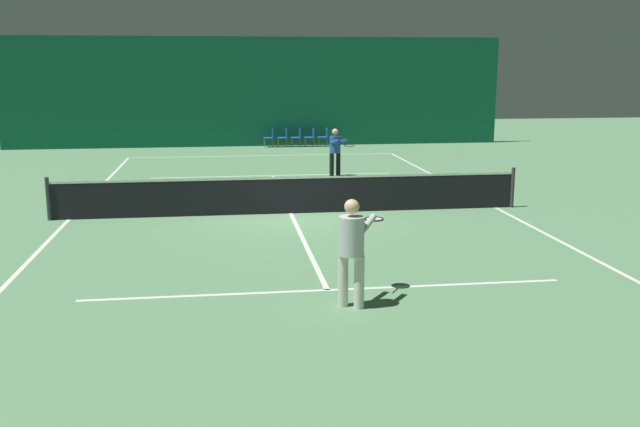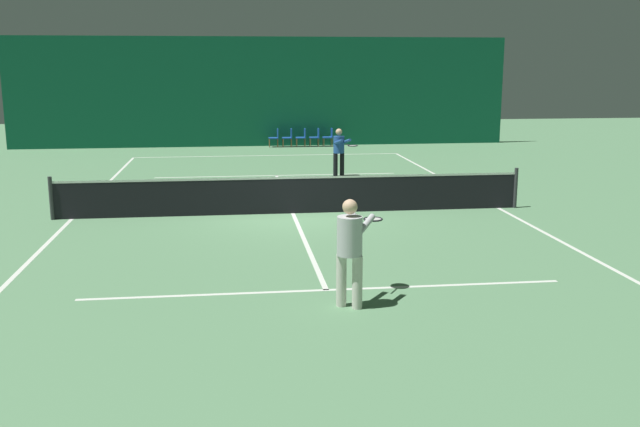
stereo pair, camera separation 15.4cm
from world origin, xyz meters
name	(u,v)px [view 2 (the right image)]	position (x,y,z in m)	size (l,w,h in m)	color
ground_plane	(293,213)	(0.00, 0.00, 0.00)	(60.00, 60.00, 0.00)	#56845B
backdrop_curtain	(263,92)	(0.00, 15.54, 2.50)	(23.00, 0.12, 4.99)	#0F5138
court_line_baseline_far	(268,155)	(0.00, 11.90, 0.00)	(11.00, 0.10, 0.00)	silver
court_line_service_far	(276,175)	(0.00, 6.40, 0.00)	(8.25, 0.10, 0.00)	silver
court_line_service_near	(326,290)	(0.00, -6.40, 0.00)	(8.25, 0.10, 0.00)	silver
court_line_sideline_left	(72,219)	(-5.50, 0.00, 0.00)	(0.10, 23.80, 0.00)	silver
court_line_sideline_right	(498,208)	(5.50, 0.00, 0.00)	(0.10, 23.80, 0.00)	silver
court_line_centre	(293,213)	(0.00, 0.00, 0.00)	(0.10, 12.80, 0.00)	silver
tennis_net	(293,194)	(0.00, 0.00, 0.51)	(12.00, 0.10, 1.07)	black
player_near	(351,244)	(0.27, -7.26, 1.01)	(1.04, 1.36, 1.73)	beige
player_far	(339,149)	(2.13, 5.97, 0.94)	(0.76, 1.37, 1.62)	black
courtside_chair_0	(275,137)	(0.51, 14.99, 0.49)	(0.44, 0.44, 0.84)	brown
courtside_chair_1	(289,136)	(1.14, 14.99, 0.49)	(0.44, 0.44, 0.84)	brown
courtside_chair_2	(302,136)	(1.77, 14.99, 0.49)	(0.44, 0.44, 0.84)	brown
courtside_chair_3	(316,136)	(2.40, 14.99, 0.49)	(0.44, 0.44, 0.84)	brown
courtside_chair_4	(329,136)	(3.03, 14.99, 0.49)	(0.44, 0.44, 0.84)	brown
tennis_ball	(358,270)	(0.72, -5.41, 0.03)	(0.07, 0.07, 0.07)	#D1DB33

